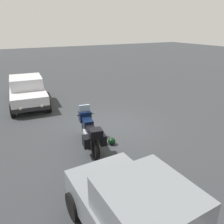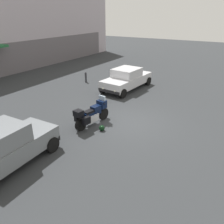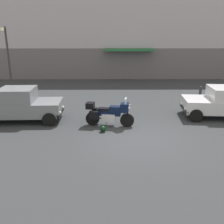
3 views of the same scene
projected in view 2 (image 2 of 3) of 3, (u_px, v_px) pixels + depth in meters
The scene contains 6 objects.
ground_plane at pixel (130, 123), 11.51m from camera, with size 80.00×80.00×0.00m, color #2D3033.
motorcycle at pixel (92, 114), 11.03m from camera, with size 2.25×0.92×1.36m.
helmet at pixel (102, 128), 10.67m from camera, with size 0.28×0.28×0.28m, color black.
car_hatchback_near at pixel (5, 147), 7.97m from camera, with size 3.92×1.90×1.64m.
car_sedan_far at pixel (127, 79), 16.29m from camera, with size 4.68×2.24×1.56m.
bollard_curbside at pixel (86, 77), 18.05m from camera, with size 0.16×0.16×0.86m.
Camera 2 is at (-9.27, -4.54, 5.21)m, focal length 35.53 mm.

